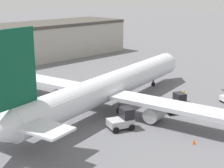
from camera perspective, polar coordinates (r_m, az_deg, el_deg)
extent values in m
plane|color=slate|center=(46.41, 0.00, -3.80)|extent=(400.00, 400.00, 0.00)
cylinder|color=silver|center=(45.50, 0.00, -0.21)|extent=(33.74, 10.13, 3.48)
cone|color=silver|center=(61.11, 9.56, 3.66)|extent=(3.41, 3.90, 3.42)
cube|color=silver|center=(50.27, -10.26, 0.34)|extent=(6.29, 16.12, 0.50)
cube|color=silver|center=(39.88, 10.25, -3.69)|extent=(6.29, 16.12, 0.50)
cylinder|color=#B7B7BC|center=(49.07, -8.19, -1.53)|extent=(3.16, 2.35, 1.82)
cylinder|color=#B7B7BC|center=(41.24, 7.15, -4.83)|extent=(3.16, 2.35, 1.82)
cube|color=#0C4C33|center=(32.40, -16.08, 2.47)|extent=(5.05, 1.36, 7.25)
cube|color=silver|center=(31.20, -10.76, -7.38)|extent=(3.91, 4.72, 0.24)
cylinder|color=#38383D|center=(56.28, 6.87, 0.25)|extent=(0.28, 0.28, 1.28)
cylinder|color=black|center=(56.35, 6.86, -0.03)|extent=(0.76, 0.48, 0.70)
cylinder|color=#38383D|center=(43.70, 1.25, -4.17)|extent=(0.28, 0.28, 1.28)
cylinder|color=black|center=(43.77, 1.25, -4.40)|extent=(0.95, 0.52, 0.90)
cylinder|color=#38383D|center=(46.15, -3.51, -3.11)|extent=(0.28, 0.28, 1.28)
cylinder|color=black|center=(46.21, -3.50, -3.33)|extent=(0.95, 0.52, 0.90)
cylinder|color=#1E2338|center=(49.60, 11.79, -2.36)|extent=(0.27, 0.27, 0.81)
cylinder|color=yellow|center=(49.39, 11.83, -1.56)|extent=(0.37, 0.37, 0.64)
sphere|color=tan|center=(49.26, 11.86, -1.07)|extent=(0.24, 0.24, 0.24)
cube|color=#B2B2B7|center=(39.07, 1.39, -6.41)|extent=(3.27, 2.71, 0.83)
cube|color=black|center=(39.03, 2.45, -4.85)|extent=(1.74, 1.97, 1.19)
cylinder|color=black|center=(38.88, 3.29, -7.21)|extent=(0.76, 0.51, 0.71)
cylinder|color=black|center=(40.39, 2.10, -6.30)|extent=(0.76, 0.51, 0.71)
cylinder|color=black|center=(38.08, 0.63, -7.69)|extent=(0.76, 0.51, 0.71)
cylinder|color=black|center=(39.62, -0.47, -6.74)|extent=(0.76, 0.51, 0.71)
cylinder|color=black|center=(50.89, 17.72, -2.43)|extent=(0.70, 0.54, 0.64)
cube|color=silver|center=(44.82, 10.28, -3.66)|extent=(3.15, 2.71, 0.87)
cube|color=black|center=(44.86, 11.18, -2.26)|extent=(1.73, 1.92, 1.25)
cylinder|color=black|center=(44.73, 11.85, -4.38)|extent=(0.82, 0.58, 0.78)
cylinder|color=black|center=(46.13, 10.73, -3.70)|extent=(0.82, 0.58, 0.78)
cylinder|color=black|center=(43.81, 9.76, -4.69)|extent=(0.82, 0.58, 0.78)
cylinder|color=black|center=(45.24, 8.68, -3.99)|extent=(0.82, 0.58, 0.78)
cone|color=#EF590F|center=(36.59, 13.46, -9.29)|extent=(0.36, 0.36, 0.55)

